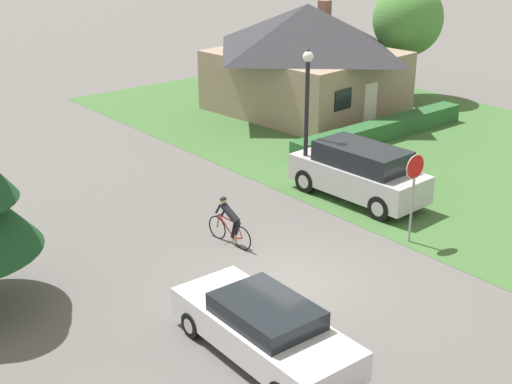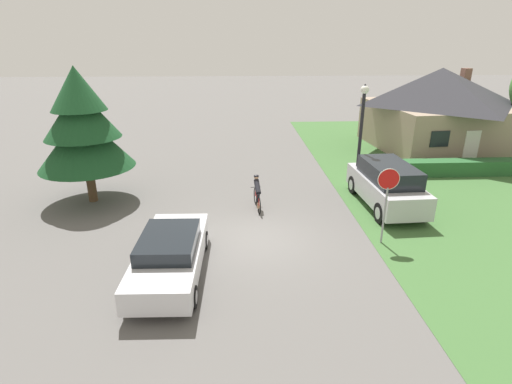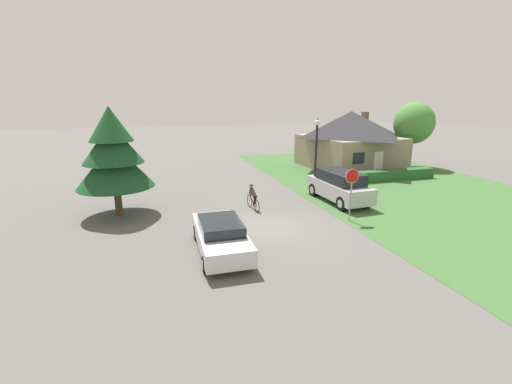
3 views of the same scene
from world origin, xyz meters
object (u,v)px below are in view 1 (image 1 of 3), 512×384
stop_sign (414,180)px  cottage_house (307,56)px  parked_suv_right (359,172)px  deciduous_tree_right (408,19)px  sedan_left_lane (264,328)px  cyclist (230,222)px  street_lamp (307,103)px

stop_sign → cottage_house: bearing=-118.6°
parked_suv_right → deciduous_tree_right: bearing=-58.7°
sedan_left_lane → parked_suv_right: bearing=-57.8°
sedan_left_lane → stop_sign: stop_sign is taller
cyclist → street_lamp: street_lamp is taller
sedan_left_lane → deciduous_tree_right: size_ratio=0.81×
sedan_left_lane → cottage_house: bearing=-44.2°
cottage_house → parked_suv_right: (-6.61, -9.69, -1.68)m
deciduous_tree_right → street_lamp: bearing=-153.7°
stop_sign → cyclist: bearing=-35.3°
sedan_left_lane → street_lamp: bearing=-46.6°
cottage_house → deciduous_tree_right: deciduous_tree_right is taller
sedan_left_lane → cyclist: 5.80m
cottage_house → stop_sign: size_ratio=3.29×
sedan_left_lane → deciduous_tree_right: deciduous_tree_right is taller
cottage_house → parked_suv_right: size_ratio=1.85×
stop_sign → deciduous_tree_right: bearing=-136.9°
cyclist → cottage_house: bearing=-57.2°
cyclist → stop_sign: size_ratio=0.66×
street_lamp → cottage_house: bearing=46.8°
cottage_house → street_lamp: 10.72m
cyclist → parked_suv_right: size_ratio=0.37×
cyclist → stop_sign: bearing=-133.8°
street_lamp → deciduous_tree_right: deciduous_tree_right is taller
cyclist → deciduous_tree_right: size_ratio=0.31×
street_lamp → deciduous_tree_right: 14.61m
parked_suv_right → stop_sign: bearing=156.0°
stop_sign → street_lamp: 5.33m
sedan_left_lane → street_lamp: street_lamp is taller
sedan_left_lane → deciduous_tree_right: 24.89m
cottage_house → deciduous_tree_right: bearing=-18.6°
cyclist → street_lamp: bearing=-74.5°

